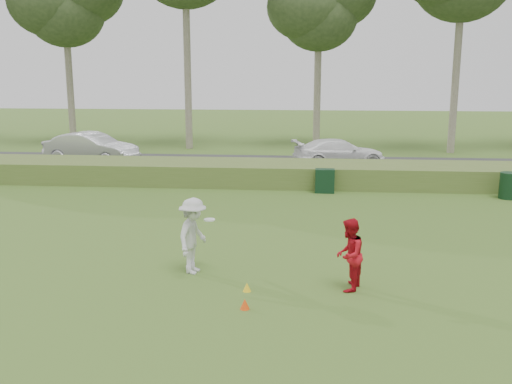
# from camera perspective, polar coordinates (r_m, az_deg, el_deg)

# --- Properties ---
(ground) EXTENTS (120.00, 120.00, 0.00)m
(ground) POSITION_cam_1_polar(r_m,az_deg,el_deg) (13.32, -1.61, -9.07)
(ground) COLOR #3A6020
(ground) RESTS_ON ground
(reed_strip) EXTENTS (80.00, 3.00, 0.90)m
(reed_strip) POSITION_cam_1_polar(r_m,az_deg,el_deg) (24.76, 1.71, 1.90)
(reed_strip) COLOR #4D6829
(reed_strip) RESTS_ON ground
(park_road) EXTENTS (80.00, 6.00, 0.06)m
(park_road) POSITION_cam_1_polar(r_m,az_deg,el_deg) (29.76, 2.32, 2.79)
(park_road) COLOR #2D2D2D
(park_road) RESTS_ON ground
(tree_2) EXTENTS (6.50, 6.50, 12.00)m
(tree_2) POSITION_cam_1_polar(r_m,az_deg,el_deg) (39.73, -18.60, 17.44)
(tree_2) COLOR gray
(tree_2) RESTS_ON ground
(tree_4) EXTENTS (6.24, 6.24, 11.50)m
(tree_4) POSITION_cam_1_polar(r_m,az_deg,el_deg) (37.03, 6.33, 17.82)
(tree_4) COLOR gray
(tree_4) RESTS_ON ground
(player_white) EXTENTS (1.00, 1.31, 1.84)m
(player_white) POSITION_cam_1_polar(r_m,az_deg,el_deg) (13.76, -6.30, -4.38)
(player_white) COLOR silver
(player_white) RESTS_ON ground
(player_red) EXTENTS (0.82, 0.94, 1.63)m
(player_red) POSITION_cam_1_polar(r_m,az_deg,el_deg) (12.81, 9.30, -6.22)
(player_red) COLOR #B70F1B
(player_red) RESTS_ON ground
(cone_orange) EXTENTS (0.20, 0.20, 0.22)m
(cone_orange) POSITION_cam_1_polar(r_m,az_deg,el_deg) (11.90, -1.13, -11.13)
(cone_orange) COLOR #F7480D
(cone_orange) RESTS_ON ground
(cone_yellow) EXTENTS (0.18, 0.18, 0.20)m
(cone_yellow) POSITION_cam_1_polar(r_m,az_deg,el_deg) (12.79, -0.91, -9.48)
(cone_yellow) COLOR yellow
(cone_yellow) RESTS_ON ground
(utility_cabinet) EXTENTS (0.77, 0.49, 0.96)m
(utility_cabinet) POSITION_cam_1_polar(r_m,az_deg,el_deg) (23.00, 6.89, 1.11)
(utility_cabinet) COLOR black
(utility_cabinet) RESTS_ON ground
(trash_bin) EXTENTS (0.89, 0.89, 1.01)m
(trash_bin) POSITION_cam_1_polar(r_m,az_deg,el_deg) (23.79, 23.94, 0.59)
(trash_bin) COLOR black
(trash_bin) RESTS_ON ground
(car_mid) EXTENTS (5.20, 2.88, 1.62)m
(car_mid) POSITION_cam_1_polar(r_m,az_deg,el_deg) (30.78, -16.15, 4.22)
(car_mid) COLOR silver
(car_mid) RESTS_ON park_road
(car_right) EXTENTS (5.01, 2.99, 1.36)m
(car_right) POSITION_cam_1_polar(r_m,az_deg,el_deg) (29.28, 8.31, 3.93)
(car_right) COLOR white
(car_right) RESTS_ON park_road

